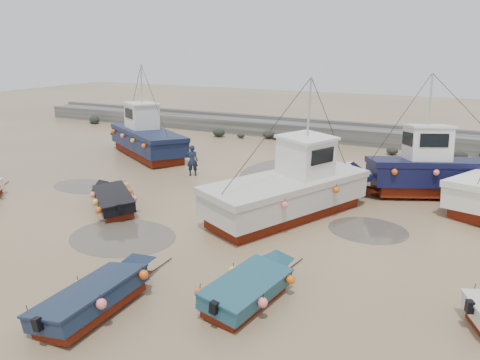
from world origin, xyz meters
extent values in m
plane|color=tan|center=(0.00, 0.00, 0.00)|extent=(120.00, 120.00, 0.00)
cube|color=slate|center=(0.00, 22.00, 0.60)|extent=(60.00, 2.20, 1.20)
cube|color=slate|center=(0.00, 23.21, 1.32)|extent=(60.00, 0.60, 0.25)
ellipsoid|color=black|center=(5.10, 19.02, 0.29)|extent=(0.84, 0.86, 0.51)
ellipsoid|color=black|center=(7.80, 20.56, 0.34)|extent=(0.98, 1.07, 0.72)
ellipsoid|color=black|center=(-5.07, 20.46, 0.35)|extent=(0.99, 0.80, 0.58)
ellipsoid|color=black|center=(-23.51, 19.66, 0.23)|extent=(0.65, 0.64, 0.43)
ellipsoid|color=black|center=(9.69, 19.97, 0.21)|extent=(0.61, 0.47, 0.46)
ellipsoid|color=black|center=(-4.31, 20.27, 0.21)|extent=(0.61, 0.53, 0.32)
ellipsoid|color=black|center=(-9.17, 19.34, 0.38)|extent=(1.09, 0.88, 0.72)
ellipsoid|color=black|center=(-7.25, 19.65, 0.23)|extent=(0.65, 0.60, 0.37)
ellipsoid|color=black|center=(9.46, 19.39, 0.31)|extent=(0.88, 0.64, 0.62)
ellipsoid|color=black|center=(-0.92, 19.60, 0.22)|extent=(0.64, 0.62, 0.48)
ellipsoid|color=black|center=(-23.42, 19.80, 0.38)|extent=(1.10, 0.87, 0.86)
ellipsoid|color=black|center=(7.84, 20.42, 0.19)|extent=(0.55, 0.45, 0.29)
cylinder|color=#4F483F|center=(-2.42, -1.15, 0.00)|extent=(4.55, 4.55, 0.01)
cylinder|color=#4F483F|center=(6.48, 4.09, 0.00)|extent=(3.37, 3.37, 0.01)
cylinder|color=#4F483F|center=(-9.01, 3.47, 0.00)|extent=(3.84, 3.84, 0.01)
cylinder|color=#4F483F|center=(0.78, 11.21, 0.00)|extent=(6.80, 6.80, 0.01)
cylinder|color=black|center=(-12.98, 1.37, 0.03)|extent=(1.09, 1.72, 0.04)
cube|color=#65190B|center=(0.59, -6.01, 0.15)|extent=(1.33, 3.29, 0.30)
cube|color=#152239|center=(0.59, -6.01, 0.53)|extent=(1.57, 3.54, 0.45)
pyramid|color=#152239|center=(0.58, -3.89, 0.98)|extent=(1.56, 0.72, 0.90)
cube|color=brown|center=(0.59, -6.01, 0.69)|extent=(1.25, 2.97, 0.10)
cube|color=#152239|center=(0.59, -6.01, 0.78)|extent=(1.63, 3.62, 0.07)
cube|color=black|center=(0.59, -7.86, 0.70)|extent=(0.22, 0.18, 0.35)
cylinder|color=black|center=(0.58, -3.00, 0.03)|extent=(0.04, 2.00, 0.04)
sphere|color=#E75B13|center=(-0.31, -7.42, 0.63)|extent=(0.30, 0.30, 0.30)
sphere|color=#E75B13|center=(1.49, -6.48, 0.63)|extent=(0.30, 0.30, 0.30)
sphere|color=#E75B13|center=(-0.31, -5.54, 0.63)|extent=(0.30, 0.30, 0.30)
sphere|color=#E75B13|center=(1.48, -4.60, 0.63)|extent=(0.30, 0.30, 0.30)
cube|color=#65190B|center=(4.34, -3.56, 0.15)|extent=(1.62, 3.01, 0.30)
cube|color=#1B4859|center=(4.34, -3.56, 0.53)|extent=(1.86, 3.25, 0.45)
pyramid|color=#1B4859|center=(4.62, -1.69, 0.98)|extent=(1.50, 0.92, 0.90)
cube|color=brown|center=(4.34, -3.56, 0.69)|extent=(1.51, 2.73, 0.10)
cube|color=#1B4859|center=(4.34, -3.56, 0.78)|extent=(1.92, 3.33, 0.07)
cube|color=black|center=(4.09, -5.15, 0.70)|extent=(0.24, 0.21, 0.35)
cylinder|color=black|center=(4.75, -0.87, 0.03)|extent=(0.34, 1.98, 0.04)
sphere|color=#E75B13|center=(3.34, -4.64, 0.63)|extent=(0.30, 0.30, 0.30)
sphere|color=#E75B13|center=(5.09, -4.09, 0.63)|extent=(0.30, 0.30, 0.30)
sphere|color=#E75B13|center=(3.58, -3.03, 0.63)|extent=(0.30, 0.30, 0.30)
sphere|color=#E75B13|center=(5.34, -2.47, 0.63)|extent=(0.30, 0.30, 0.30)
cube|color=black|center=(10.43, -2.01, 0.70)|extent=(0.25, 0.27, 0.35)
sphere|color=#E75B13|center=(10.54, -1.00, 0.63)|extent=(0.30, 0.30, 0.30)
cube|color=#65190B|center=(-4.92, 1.31, 0.15)|extent=(3.38, 3.15, 0.30)
cube|color=black|center=(-4.92, 1.31, 0.53)|extent=(3.71, 3.47, 0.45)
pyramid|color=black|center=(-6.57, 2.72, 0.98)|extent=(1.48, 1.56, 0.90)
cube|color=brown|center=(-4.92, 1.31, 0.69)|extent=(3.08, 2.88, 0.10)
cube|color=black|center=(-4.92, 1.31, 0.78)|extent=(3.81, 3.57, 0.07)
cube|color=black|center=(-3.47, 0.06, 0.70)|extent=(0.28, 0.28, 0.35)
cylinder|color=black|center=(-7.26, 3.31, 0.03)|extent=(1.54, 1.33, 0.04)
sphere|color=#E75B13|center=(-4.36, -0.28, 0.63)|extent=(0.30, 0.30, 0.30)
sphere|color=#E75B13|center=(-3.71, 1.38, 0.63)|extent=(0.30, 0.30, 0.30)
sphere|color=#E75B13|center=(-5.25, 0.48, 0.63)|extent=(0.30, 0.30, 0.30)
sphere|color=#E75B13|center=(-4.59, 2.13, 0.63)|extent=(0.30, 0.30, 0.30)
sphere|color=#E75B13|center=(-6.13, 1.23, 0.63)|extent=(0.30, 0.30, 0.30)
sphere|color=#E75B13|center=(-5.48, 2.89, 0.63)|extent=(0.30, 0.30, 0.30)
cube|color=#65190B|center=(-10.17, 10.83, 0.28)|extent=(7.20, 5.58, 0.55)
cube|color=#121B39|center=(-10.17, 10.83, 1.02)|extent=(7.85, 6.19, 0.95)
pyramid|color=#121B39|center=(-13.88, 13.06, 1.72)|extent=(2.60, 3.02, 1.40)
cube|color=brown|center=(-10.17, 10.83, 1.54)|extent=(7.64, 6.01, 0.08)
cube|color=#121B39|center=(-10.17, 10.83, 1.68)|extent=(8.02, 6.32, 0.30)
cube|color=white|center=(-11.05, 11.36, 2.65)|extent=(2.68, 2.63, 1.70)
cube|color=white|center=(-11.05, 11.36, 3.56)|extent=(2.89, 2.84, 0.12)
cube|color=black|center=(-11.93, 11.89, 2.91)|extent=(0.86, 1.39, 0.68)
cylinder|color=#B7B7B2|center=(-11.05, 11.36, 4.92)|extent=(0.10, 0.10, 2.60)
cylinder|color=black|center=(-14.87, 13.67, 0.03)|extent=(2.59, 1.59, 0.05)
sphere|color=#FF737B|center=(-8.35, 8.03, 1.38)|extent=(0.30, 0.30, 0.30)
sphere|color=#FF737B|center=(-7.70, 11.04, 1.38)|extent=(0.30, 0.30, 0.30)
sphere|color=#FF737B|center=(-10.06, 9.07, 1.38)|extent=(0.30, 0.30, 0.30)
sphere|color=#FF737B|center=(-9.42, 12.07, 1.38)|extent=(0.30, 0.30, 0.30)
sphere|color=#FF737B|center=(-11.78, 10.10, 1.38)|extent=(0.30, 0.30, 0.30)
sphere|color=#FF737B|center=(-11.13, 13.11, 1.38)|extent=(0.30, 0.30, 0.30)
sphere|color=#FF737B|center=(-13.49, 11.14, 1.38)|extent=(0.30, 0.30, 0.30)
cube|color=#65190B|center=(2.75, 4.00, 0.28)|extent=(5.25, 7.77, 0.55)
cube|color=beige|center=(2.75, 4.00, 1.02)|extent=(5.85, 8.44, 0.95)
pyramid|color=beige|center=(4.67, 8.14, 1.72)|extent=(3.09, 2.44, 1.40)
cube|color=brown|center=(2.75, 4.00, 1.54)|extent=(5.68, 8.22, 0.08)
cube|color=beige|center=(2.75, 4.00, 1.68)|extent=(5.98, 8.62, 0.30)
cube|color=white|center=(3.21, 4.99, 2.65)|extent=(2.58, 2.62, 1.70)
cube|color=white|center=(3.21, 4.99, 3.56)|extent=(2.79, 2.83, 0.12)
cube|color=black|center=(3.64, 5.92, 2.91)|extent=(1.50, 0.73, 0.68)
cylinder|color=#B7B7B2|center=(3.21, 4.99, 4.92)|extent=(0.10, 0.10, 2.60)
cylinder|color=black|center=(5.17, 9.23, 0.03)|extent=(1.30, 2.74, 0.05)
sphere|color=#FF737B|center=(0.06, 1.73, 1.38)|extent=(0.30, 0.30, 0.30)
sphere|color=#FF737B|center=(3.44, 1.93, 1.38)|extent=(0.30, 0.30, 0.30)
sphere|color=#FF737B|center=(1.40, 4.63, 1.38)|extent=(0.30, 0.30, 0.30)
sphere|color=#FF737B|center=(4.78, 4.82, 1.38)|extent=(0.30, 0.30, 0.30)
sphere|color=#FF737B|center=(2.74, 7.52, 1.38)|extent=(0.30, 0.30, 0.30)
cube|color=#65190B|center=(9.04, 10.69, 0.28)|extent=(7.45, 4.97, 0.55)
cube|color=black|center=(9.04, 10.69, 1.02)|extent=(8.09, 5.55, 0.95)
pyramid|color=black|center=(5.04, 8.97, 1.72)|extent=(2.40, 3.10, 1.40)
cube|color=brown|center=(9.04, 10.69, 1.54)|extent=(7.89, 5.38, 0.08)
cube|color=black|center=(9.04, 10.69, 1.68)|extent=(8.27, 5.67, 0.30)
cube|color=white|center=(8.09, 10.28, 2.65)|extent=(2.60, 2.57, 1.70)
cube|color=white|center=(8.09, 10.28, 3.56)|extent=(2.81, 2.77, 0.12)
cube|color=black|center=(7.15, 9.88, 2.91)|extent=(0.70, 1.53, 0.68)
cylinder|color=#B7B7B2|center=(8.09, 10.28, 4.92)|extent=(0.10, 0.10, 2.60)
cylinder|color=black|center=(3.97, 8.50, 0.03)|extent=(2.77, 1.23, 0.05)
sphere|color=#FF737B|center=(10.30, 12.87, 1.38)|extent=(0.30, 0.30, 0.30)
sphere|color=#FF737B|center=(10.57, 9.72, 1.38)|extent=(0.30, 0.30, 0.30)
sphere|color=#FF737B|center=(8.45, 12.07, 1.38)|extent=(0.30, 0.30, 0.30)
sphere|color=#FF737B|center=(8.71, 8.92, 1.38)|extent=(0.30, 0.30, 0.30)
sphere|color=#FF737B|center=(6.59, 11.27, 1.38)|extent=(0.30, 0.30, 0.30)
sphere|color=#FF737B|center=(6.86, 8.12, 1.38)|extent=(0.30, 0.30, 0.30)
sphere|color=#FF737B|center=(9.32, 7.76, 1.38)|extent=(0.30, 0.30, 0.30)
sphere|color=#FF737B|center=(10.15, 9.42, 1.38)|extent=(0.30, 0.30, 0.30)
imported|color=#172034|center=(-4.74, 8.03, 0.00)|extent=(0.80, 0.68, 1.87)
camera|label=1|loc=(9.80, -14.94, 7.66)|focal=35.00mm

